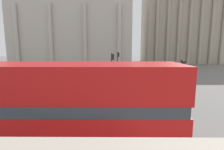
% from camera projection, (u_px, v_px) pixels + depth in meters
% --- Properties ---
extents(double_decker_bus, '(11.30, 2.76, 4.10)m').
position_uv_depth(double_decker_bus, '(50.00, 105.00, 7.56)').
color(double_decker_bus, black).
rests_on(double_decker_bus, ground_plane).
extents(plaza_building_left, '(30.79, 15.20, 17.98)m').
position_uv_depth(plaza_building_left, '(75.00, 32.00, 47.85)').
color(plaza_building_left, '#BCB2A8').
rests_on(plaza_building_left, ground_plane).
extents(plaza_building_right, '(24.01, 14.80, 25.22)m').
position_uv_depth(plaza_building_right, '(181.00, 23.00, 55.96)').
color(plaza_building_right, '#A39984').
rests_on(plaza_building_right, ground_plane).
extents(traffic_light_near, '(0.42, 0.24, 3.88)m').
position_uv_depth(traffic_light_near, '(182.00, 77.00, 13.33)').
color(traffic_light_near, black).
rests_on(traffic_light_near, ground_plane).
extents(traffic_light_mid, '(0.42, 0.24, 4.20)m').
position_uv_depth(traffic_light_mid, '(112.00, 66.00, 20.12)').
color(traffic_light_mid, black).
rests_on(traffic_light_mid, ground_plane).
extents(traffic_light_far, '(0.42, 0.24, 4.12)m').
position_uv_depth(traffic_light_far, '(118.00, 61.00, 28.71)').
color(traffic_light_far, black).
rests_on(traffic_light_far, ground_plane).
extents(car_silver, '(4.20, 1.93, 1.35)m').
position_uv_depth(car_silver, '(144.00, 81.00, 21.92)').
color(car_silver, black).
rests_on(car_silver, ground_plane).
extents(car_white, '(4.20, 1.93, 1.35)m').
position_uv_depth(car_white, '(103.00, 74.00, 27.86)').
color(car_white, black).
rests_on(car_white, ground_plane).
extents(pedestrian_yellow, '(0.32, 0.32, 1.60)m').
position_uv_depth(pedestrian_yellow, '(25.00, 93.00, 14.88)').
color(pedestrian_yellow, '#282B33').
rests_on(pedestrian_yellow, ground_plane).
extents(pedestrian_white, '(0.32, 0.32, 1.62)m').
position_uv_depth(pedestrian_white, '(128.00, 79.00, 22.09)').
color(pedestrian_white, '#282B33').
rests_on(pedestrian_white, ground_plane).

